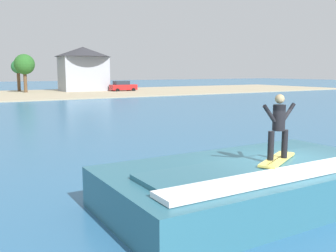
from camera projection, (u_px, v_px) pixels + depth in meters
ground_plane at (283, 201)px, 10.19m from camera, size 260.00×260.00×0.00m
wave_crest at (252, 182)px, 10.01m from camera, size 7.90×4.09×1.16m
surfboard at (277, 159)px, 9.85m from camera, size 1.90×1.26×0.06m
surfer at (279, 123)px, 9.64m from camera, size 1.13×0.32×1.68m
shoreline_bank at (8, 95)px, 53.89m from camera, size 120.00×24.75×0.15m
car_far_shore at (123, 86)px, 63.78m from camera, size 4.49×2.14×1.86m
house_gabled_white at (83, 66)px, 63.75m from camera, size 9.36×9.36×7.54m
tree_tall_bare at (18, 68)px, 62.32m from camera, size 2.23×2.23×5.34m
tree_short_bushy at (24, 65)px, 58.71m from camera, size 3.16×3.16×6.13m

